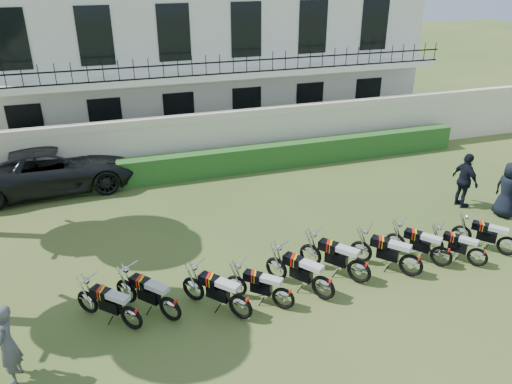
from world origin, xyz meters
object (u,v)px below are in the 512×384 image
motorcycle_0 (131,312)px  motorcycle_3 (284,293)px  motorcycle_8 (478,253)px  motorcycle_7 (442,252)px  motorcycle_9 (509,241)px  motorcycle_2 (241,301)px  motorcycle_6 (412,260)px  inspector (7,345)px  officer_4 (510,189)px  motorcycle_5 (360,266)px  motorcycle_4 (324,282)px  suv (53,168)px  officer_3 (508,190)px  officer_5 (465,181)px  motorcycle_1 (170,303)px

motorcycle_0 → motorcycle_3: bearing=-51.8°
motorcycle_8 → motorcycle_7: bearing=124.8°
motorcycle_9 → motorcycle_3: bearing=141.8°
motorcycle_0 → motorcycle_2: (2.47, -0.41, 0.03)m
motorcycle_0 → motorcycle_6: size_ratio=0.91×
motorcycle_6 → motorcycle_2: bearing=141.4°
motorcycle_0 → motorcycle_3: (3.56, -0.38, -0.02)m
motorcycle_3 → inspector: 6.00m
motorcycle_6 → officer_4: officer_4 is taller
motorcycle_3 → motorcycle_6: motorcycle_6 is taller
motorcycle_5 → motorcycle_4: bearing=158.5°
motorcycle_3 → suv: (-5.50, 9.21, 0.36)m
motorcycle_0 → motorcycle_5: 5.82m
motorcycle_5 → motorcycle_3: bearing=151.9°
motorcycle_3 → motorcycle_5: (2.26, 0.40, 0.06)m
motorcycle_2 → motorcycle_5: (3.35, 0.43, 0.02)m
motorcycle_8 → suv: suv is taller
motorcycle_6 → motorcycle_7: motorcycle_6 is taller
officer_3 → motorcycle_4: bearing=95.5°
motorcycle_7 → officer_4: officer_4 is taller
officer_3 → officer_5: 1.34m
motorcycle_2 → motorcycle_8: motorcycle_2 is taller
motorcycle_4 → officer_3: (7.62, 2.29, 0.42)m
motorcycle_7 → officer_5: bearing=6.0°
motorcycle_1 → officer_5: size_ratio=0.82×
motorcycle_7 → motorcycle_6: bearing=149.8°
motorcycle_9 → officer_4: officer_4 is taller
motorcycle_8 → officer_5: officer_5 is taller
motorcycle_6 → motorcycle_9: size_ratio=1.08×
motorcycle_4 → motorcycle_8: size_ratio=1.22×
motorcycle_2 → motorcycle_7: 5.90m
motorcycle_1 → inspector: 3.42m
motorcycle_3 → motorcycle_4: bearing=-45.8°
motorcycle_1 → inspector: (-3.30, -0.81, 0.38)m
motorcycle_2 → motorcycle_3: (1.09, 0.03, -0.04)m
motorcycle_1 → officer_3: (11.36, 1.93, 0.44)m
motorcycle_3 → officer_5: size_ratio=0.75×
suv → motorcycle_1: bearing=-165.9°
motorcycle_0 → motorcycle_9: bearing=-46.2°
motorcycle_5 → motorcycle_9: motorcycle_5 is taller
motorcycle_6 → officer_3: bearing=-19.0°
motorcycle_2 → inspector: bearing=143.1°
motorcycle_9 → officer_3: bearing=9.2°
motorcycle_4 → motorcycle_7: (3.72, 0.35, -0.04)m
suv → inspector: inspector is taller
motorcycle_1 → officer_3: officer_3 is taller
motorcycle_0 → officer_5: 11.77m
motorcycle_5 → motorcycle_7: size_ratio=1.10×
motorcycle_4 → motorcycle_8: 4.68m
suv → motorcycle_8: bearing=-132.8°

